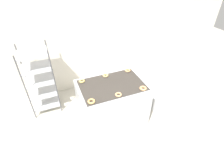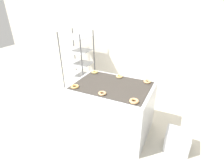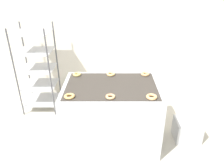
{
  "view_description": "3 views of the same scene",
  "coord_description": "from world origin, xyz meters",
  "views": [
    {
      "loc": [
        -1.0,
        -1.76,
        2.89
      ],
      "look_at": [
        0.0,
        0.7,
        0.93
      ],
      "focal_mm": 28.0,
      "sensor_mm": 36.0,
      "label": 1
    },
    {
      "loc": [
        1.05,
        -1.58,
        2.21
      ],
      "look_at": [
        0.0,
        0.7,
        0.93
      ],
      "focal_mm": 28.0,
      "sensor_mm": 36.0,
      "label": 2
    },
    {
      "loc": [
        0.01,
        -1.88,
        2.23
      ],
      "look_at": [
        0.0,
        0.7,
        0.93
      ],
      "focal_mm": 35.0,
      "sensor_mm": 36.0,
      "label": 3
    }
  ],
  "objects": [
    {
      "name": "fryer_machine",
      "position": [
        0.0,
        0.7,
        0.45
      ],
      "size": [
        1.3,
        0.9,
        0.91
      ],
      "color": "#B7BABF",
      "rests_on": "ground_plane"
    },
    {
      "name": "baking_rack_cart",
      "position": [
        -1.27,
        1.6,
        0.77
      ],
      "size": [
        0.58,
        0.55,
        1.52
      ],
      "color": "#4C4C51",
      "rests_on": "ground_plane"
    },
    {
      "name": "donut_far_right",
      "position": [
        0.5,
        1.03,
        0.92
      ],
      "size": [
        0.12,
        0.12,
        0.03
      ],
      "primitive_type": "torus",
      "color": "tan",
      "rests_on": "fryer_machine"
    },
    {
      "name": "ground_plane",
      "position": [
        0.0,
        0.0,
        0.0
      ],
      "size": [
        14.0,
        14.0,
        0.0
      ],
      "primitive_type": "plane",
      "color": "beige"
    },
    {
      "name": "glaze_bin",
      "position": [
        1.13,
        0.71,
        0.16
      ],
      "size": [
        0.37,
        0.32,
        0.32
      ],
      "color": "#B7BABF",
      "rests_on": "ground_plane"
    },
    {
      "name": "donut_near_right",
      "position": [
        0.48,
        0.37,
        0.92
      ],
      "size": [
        0.13,
        0.13,
        0.04
      ],
      "primitive_type": "torus",
      "color": "#E6A769",
      "rests_on": "fryer_machine"
    },
    {
      "name": "donut_far_left",
      "position": [
        -0.5,
        1.02,
        0.92
      ],
      "size": [
        0.12,
        0.12,
        0.03
      ],
      "primitive_type": "torus",
      "color": "#D8BC66",
      "rests_on": "fryer_machine"
    },
    {
      "name": "donut_near_left",
      "position": [
        -0.5,
        0.39,
        0.92
      ],
      "size": [
        0.13,
        0.13,
        0.03
      ],
      "primitive_type": "torus",
      "color": "#E5AB5D",
      "rests_on": "fryer_machine"
    },
    {
      "name": "donut_far_center",
      "position": [
        -0.01,
        1.03,
        0.92
      ],
      "size": [
        0.12,
        0.12,
        0.03
      ],
      "primitive_type": "torus",
      "color": "#EABC70",
      "rests_on": "fryer_machine"
    },
    {
      "name": "wall_back",
      "position": [
        0.0,
        2.12,
        1.4
      ],
      "size": [
        8.0,
        0.05,
        2.8
      ],
      "color": "silver",
      "rests_on": "ground_plane"
    },
    {
      "name": "donut_near_center",
      "position": [
        -0.01,
        0.38,
        0.92
      ],
      "size": [
        0.12,
        0.12,
        0.03
      ],
      "primitive_type": "torus",
      "color": "tan",
      "rests_on": "fryer_machine"
    }
  ]
}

